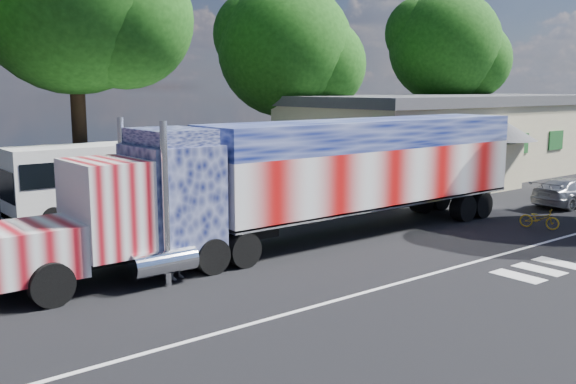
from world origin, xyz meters
TOP-DOWN VIEW (x-y plane):
  - ground at (0.00, 0.00)m, footprint 100.00×100.00m
  - lane_markings at (1.71, -3.77)m, footprint 30.00×2.67m
  - semi_truck at (0.89, 2.49)m, footprint 22.45×3.55m
  - coach_bus at (-1.94, 11.83)m, footprint 11.15×2.60m
  - hall_building at (19.92, 10.86)m, footprint 22.40×12.80m
  - parked_car at (15.46, 0.31)m, footprint 4.75×2.09m
  - woman at (-5.47, 1.50)m, footprint 0.75×0.63m
  - bicycle at (9.52, -1.54)m, footprint 1.02×1.65m
  - tree_far_ne at (25.64, 16.05)m, footprint 8.85×8.43m
  - tree_ne_a at (10.99, 16.90)m, footprint 8.88×8.45m

SIDE VIEW (x-z plane):
  - ground at x=0.00m, z-range 0.00..0.00m
  - lane_markings at x=1.71m, z-range 0.00..0.01m
  - bicycle at x=9.52m, z-range 0.00..0.82m
  - parked_car at x=15.46m, z-range 0.00..1.36m
  - woman at x=-5.47m, z-range 0.00..1.74m
  - coach_bus at x=-1.94m, z-range 0.06..3.30m
  - semi_truck at x=0.89m, z-range 0.07..4.86m
  - hall_building at x=19.92m, z-range 0.02..5.22m
  - tree_ne_a at x=10.99m, z-range 1.86..14.13m
  - tree_far_ne at x=25.64m, z-range 2.20..15.16m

